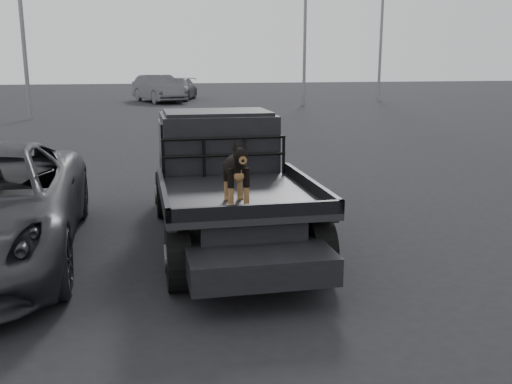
{
  "coord_description": "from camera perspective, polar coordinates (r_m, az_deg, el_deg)",
  "views": [
    {
      "loc": [
        -1.49,
        -6.43,
        2.56
      ],
      "look_at": [
        -0.29,
        -0.64,
        1.19
      ],
      "focal_mm": 40.0,
      "sensor_mm": 36.0,
      "label": 1
    }
  ],
  "objects": [
    {
      "name": "ground",
      "position": [
        7.08,
        1.29,
        -8.18
      ],
      "size": [
        120.0,
        120.0,
        0.0
      ],
      "primitive_type": "plane",
      "color": "black",
      "rests_on": "ground"
    },
    {
      "name": "flatbed_ute",
      "position": [
        8.22,
        -2.88,
        -1.79
      ],
      "size": [
        2.0,
        5.4,
        0.92
      ],
      "primitive_type": null,
      "color": "black",
      "rests_on": "ground"
    },
    {
      "name": "ute_cab",
      "position": [
        8.97,
        -3.88,
        5.31
      ],
      "size": [
        1.72,
        1.3,
        0.88
      ],
      "primitive_type": null,
      "color": "black",
      "rests_on": "flatbed_ute"
    },
    {
      "name": "headache_rack",
      "position": [
        8.26,
        -3.15,
        3.5
      ],
      "size": [
        1.8,
        0.08,
        0.55
      ],
      "primitive_type": null,
      "color": "black",
      "rests_on": "flatbed_ute"
    },
    {
      "name": "dog",
      "position": [
        6.64,
        -2.02,
        1.98
      ],
      "size": [
        0.32,
        0.6,
        0.74
      ],
      "primitive_type": null,
      "color": "black",
      "rests_on": "flatbed_ute"
    },
    {
      "name": "distant_car_a",
      "position": [
        36.52,
        -9.72,
        10.15
      ],
      "size": [
        3.32,
        5.38,
        1.67
      ],
      "primitive_type": "imported",
      "rotation": [
        0.0,
        0.0,
        0.33
      ],
      "color": "#49494E",
      "rests_on": "ground"
    },
    {
      "name": "distant_car_b",
      "position": [
        38.53,
        -7.83,
        10.18
      ],
      "size": [
        3.2,
        5.27,
        1.43
      ],
      "primitive_type": "imported",
      "rotation": [
        0.0,
        0.0,
        -0.26
      ],
      "color": "#505055",
      "rests_on": "ground"
    }
  ]
}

